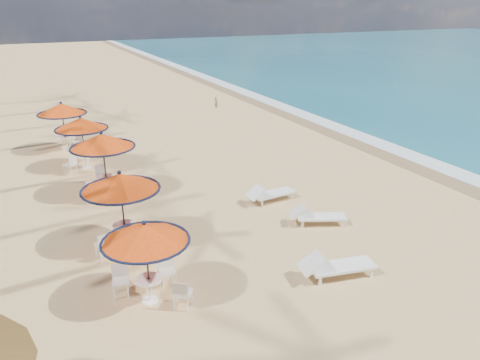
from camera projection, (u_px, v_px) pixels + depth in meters
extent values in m
plane|color=tan|center=(319.00, 256.00, 13.53)|extent=(160.00, 160.00, 0.00)
cube|color=white|center=(356.00, 135.00, 25.68)|extent=(1.20, 140.00, 0.04)
cube|color=olive|center=(343.00, 137.00, 25.32)|extent=(1.40, 140.00, 0.02)
cylinder|color=black|center=(147.00, 264.00, 11.15)|extent=(0.05, 0.05, 2.11)
cone|color=#D64612|center=(145.00, 233.00, 10.85)|extent=(2.11, 2.11, 0.46)
torus|color=black|center=(146.00, 241.00, 10.93)|extent=(2.11, 2.11, 0.06)
sphere|color=black|center=(144.00, 223.00, 10.76)|extent=(0.11, 0.11, 0.11)
cylinder|color=white|center=(149.00, 279.00, 11.31)|extent=(0.64, 0.64, 0.04)
cylinder|color=white|center=(150.00, 290.00, 11.41)|extent=(0.07, 0.07, 0.64)
cylinder|color=black|center=(123.00, 210.00, 13.74)|extent=(0.05, 0.05, 2.31)
cone|color=#D64612|center=(120.00, 182.00, 13.42)|extent=(2.31, 2.31, 0.50)
torus|color=black|center=(121.00, 189.00, 13.50)|extent=(2.31, 2.31, 0.07)
sphere|color=black|center=(119.00, 172.00, 13.31)|extent=(0.12, 0.12, 0.12)
cylinder|color=white|center=(124.00, 225.00, 13.91)|extent=(0.70, 0.70, 0.04)
cylinder|color=white|center=(125.00, 235.00, 14.03)|extent=(0.08, 0.08, 0.70)
cylinder|color=black|center=(105.00, 165.00, 17.40)|extent=(0.05, 0.05, 2.39)
cone|color=#D64612|center=(102.00, 141.00, 17.06)|extent=(2.39, 2.39, 0.52)
torus|color=black|center=(103.00, 147.00, 17.15)|extent=(2.39, 2.39, 0.07)
sphere|color=black|center=(101.00, 133.00, 16.96)|extent=(0.12, 0.12, 0.12)
cylinder|color=white|center=(106.00, 177.00, 17.58)|extent=(0.73, 0.73, 0.04)
cylinder|color=white|center=(107.00, 186.00, 17.70)|extent=(0.08, 0.08, 0.73)
cylinder|color=black|center=(83.00, 143.00, 20.25)|extent=(0.05, 0.05, 2.26)
cone|color=#D64612|center=(81.00, 123.00, 19.93)|extent=(2.26, 2.26, 0.49)
torus|color=black|center=(82.00, 129.00, 20.01)|extent=(2.26, 2.26, 0.07)
sphere|color=black|center=(80.00, 117.00, 19.83)|extent=(0.12, 0.12, 0.12)
cylinder|color=white|center=(85.00, 154.00, 20.42)|extent=(0.69, 0.69, 0.04)
cylinder|color=white|center=(86.00, 161.00, 20.53)|extent=(0.08, 0.08, 0.69)
cylinder|color=black|center=(64.00, 127.00, 22.66)|extent=(0.05, 0.05, 2.33)
cone|color=#D64612|center=(61.00, 109.00, 22.33)|extent=(2.33, 2.33, 0.51)
torus|color=black|center=(62.00, 114.00, 22.42)|extent=(2.33, 2.33, 0.07)
sphere|color=black|center=(61.00, 103.00, 22.23)|extent=(0.12, 0.12, 0.12)
cylinder|color=white|center=(65.00, 137.00, 22.83)|extent=(0.71, 0.71, 0.04)
cylinder|color=white|center=(66.00, 143.00, 22.95)|extent=(0.08, 0.08, 0.71)
cube|color=white|center=(342.00, 266.00, 12.48)|extent=(1.88, 0.98, 0.07)
cube|color=white|center=(311.00, 263.00, 12.18)|extent=(0.71, 0.75, 0.44)
cube|color=white|center=(342.00, 272.00, 12.54)|extent=(0.06, 0.06, 0.25)
cube|color=white|center=(322.00, 217.00, 15.39)|extent=(1.70, 1.18, 0.07)
cube|color=white|center=(298.00, 211.00, 15.29)|extent=(0.72, 0.75, 0.40)
cube|color=white|center=(321.00, 221.00, 15.44)|extent=(0.06, 0.06, 0.23)
cube|color=white|center=(274.00, 194.00, 17.22)|extent=(1.69, 0.76, 0.07)
cube|color=white|center=(255.00, 193.00, 16.75)|extent=(0.60, 0.65, 0.41)
cube|color=white|center=(274.00, 197.00, 17.28)|extent=(0.06, 0.06, 0.23)
imported|color=#966F4C|center=(216.00, 102.00, 31.93)|extent=(0.28, 0.35, 0.84)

